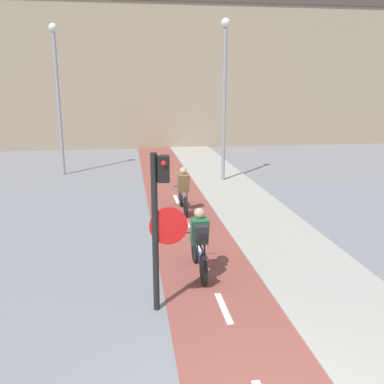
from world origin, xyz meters
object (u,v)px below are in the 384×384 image
Objects in this scene: street_lamp_far at (57,84)px; cyclist_far at (183,192)px; cyclist_near at (199,243)px; traffic_light_pole at (160,215)px; street_lamp_sidewalk at (225,84)px.

cyclist_far is (4.52, -6.46, -3.25)m from street_lamp_far.
cyclist_near is at bearing -93.12° from cyclist_far.
cyclist_near is (4.27, -10.98, -3.20)m from street_lamp_far.
cyclist_near is (0.90, 1.34, -1.06)m from traffic_light_pole.
traffic_light_pole is at bearing -124.03° from cyclist_near.
street_lamp_sidewalk reaches higher than traffic_light_pole.
street_lamp_sidewalk is at bearing 71.54° from traffic_light_pole.
cyclist_near is at bearing -68.76° from street_lamp_far.
traffic_light_pole reaches higher than cyclist_near.
street_lamp_sidewalk is 5.69m from cyclist_far.
street_lamp_far is at bearing 124.97° from cyclist_far.
street_lamp_far is 8.52m from cyclist_far.
cyclist_near is 1.01× the size of cyclist_far.
street_lamp_far is 7.09m from street_lamp_sidewalk.
street_lamp_sidewalk is 3.59× the size of cyclist_near.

